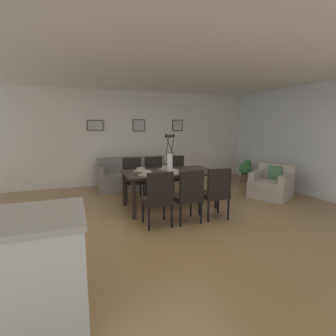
{
  "coord_description": "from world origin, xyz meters",
  "views": [
    {
      "loc": [
        -1.58,
        -3.95,
        1.62
      ],
      "look_at": [
        0.25,
        0.92,
        0.77
      ],
      "focal_mm": 27.24,
      "sensor_mm": 36.0,
      "label": 1
    }
  ],
  "objects_px": {
    "bowl_far_right": "(166,167)",
    "framed_picture_left": "(95,125)",
    "dining_chair_far_left": "(188,194)",
    "bowl_near_right": "(141,169)",
    "framed_picture_center": "(139,125)",
    "dining_chair_mid_right": "(177,173)",
    "dining_chair_far_right": "(155,175)",
    "bowl_near_left": "(147,173)",
    "bowl_far_left": "(174,171)",
    "sofa": "(134,177)",
    "framed_picture_right": "(177,125)",
    "dining_chair_near_left": "(158,196)",
    "potted_plant": "(245,169)",
    "dining_table": "(170,175)",
    "dining_chair_mid_left": "(216,191)",
    "armchair": "(272,185)",
    "centerpiece_vase": "(170,157)",
    "dining_chair_near_right": "(133,176)"
  },
  "relations": [
    {
      "from": "bowl_far_right",
      "to": "framed_picture_left",
      "type": "xyz_separation_m",
      "value": [
        -1.19,
        2.23,
        0.87
      ]
    },
    {
      "from": "dining_chair_far_left",
      "to": "bowl_far_right",
      "type": "distance_m",
      "value": 1.18
    },
    {
      "from": "bowl_near_right",
      "to": "framed_picture_center",
      "type": "relative_size",
      "value": 0.48
    },
    {
      "from": "dining_chair_mid_right",
      "to": "bowl_near_right",
      "type": "relative_size",
      "value": 5.41
    },
    {
      "from": "dining_chair_far_right",
      "to": "bowl_near_left",
      "type": "height_order",
      "value": "dining_chair_far_right"
    },
    {
      "from": "bowl_far_left",
      "to": "framed_picture_center",
      "type": "bearing_deg",
      "value": 90.0
    },
    {
      "from": "sofa",
      "to": "framed_picture_right",
      "type": "relative_size",
      "value": 5.54
    },
    {
      "from": "dining_chair_near_left",
      "to": "dining_chair_mid_right",
      "type": "bearing_deg",
      "value": 59.01
    },
    {
      "from": "dining_chair_far_right",
      "to": "bowl_near_right",
      "type": "distance_m",
      "value": 0.87
    },
    {
      "from": "dining_chair_far_left",
      "to": "bowl_near_left",
      "type": "height_order",
      "value": "dining_chair_far_left"
    },
    {
      "from": "framed_picture_left",
      "to": "bowl_far_right",
      "type": "bearing_deg",
      "value": -61.98
    },
    {
      "from": "potted_plant",
      "to": "dining_chair_far_left",
      "type": "bearing_deg",
      "value": -141.45
    },
    {
      "from": "dining_chair_near_left",
      "to": "bowl_far_right",
      "type": "relative_size",
      "value": 5.41
    },
    {
      "from": "dining_table",
      "to": "dining_chair_mid_left",
      "type": "bearing_deg",
      "value": -61.24
    },
    {
      "from": "bowl_far_right",
      "to": "framed_picture_right",
      "type": "bearing_deg",
      "value": 61.98
    },
    {
      "from": "armchair",
      "to": "bowl_far_left",
      "type": "bearing_deg",
      "value": -178.1
    },
    {
      "from": "dining_chair_mid_right",
      "to": "armchair",
      "type": "height_order",
      "value": "dining_chair_mid_right"
    },
    {
      "from": "centerpiece_vase",
      "to": "potted_plant",
      "type": "xyz_separation_m",
      "value": [
        2.94,
        1.43,
        -0.65
      ]
    },
    {
      "from": "dining_chair_far_left",
      "to": "framed_picture_right",
      "type": "relative_size",
      "value": 2.72
    },
    {
      "from": "dining_chair_mid_left",
      "to": "centerpiece_vase",
      "type": "relative_size",
      "value": 1.25
    },
    {
      "from": "dining_chair_far_right",
      "to": "bowl_near_left",
      "type": "distance_m",
      "value": 1.24
    },
    {
      "from": "dining_chair_far_right",
      "to": "potted_plant",
      "type": "bearing_deg",
      "value": 10.64
    },
    {
      "from": "bowl_near_right",
      "to": "bowl_far_right",
      "type": "xyz_separation_m",
      "value": [
        0.54,
        0.0,
        0.0
      ]
    },
    {
      "from": "dining_chair_near_right",
      "to": "dining_chair_mid_right",
      "type": "relative_size",
      "value": 1.0
    },
    {
      "from": "dining_table",
      "to": "framed_picture_center",
      "type": "distance_m",
      "value": 2.65
    },
    {
      "from": "dining_chair_near_left",
      "to": "bowl_near_right",
      "type": "height_order",
      "value": "dining_chair_near_left"
    },
    {
      "from": "bowl_near_left",
      "to": "dining_chair_mid_left",
      "type": "bearing_deg",
      "value": -33.9
    },
    {
      "from": "dining_chair_far_right",
      "to": "bowl_near_left",
      "type": "bearing_deg",
      "value": -114.99
    },
    {
      "from": "dining_chair_near_right",
      "to": "dining_chair_far_left",
      "type": "xyz_separation_m",
      "value": [
        0.53,
        -1.81,
        0.0
      ]
    },
    {
      "from": "dining_table",
      "to": "potted_plant",
      "type": "height_order",
      "value": "dining_table"
    },
    {
      "from": "dining_chair_near_left",
      "to": "centerpiece_vase",
      "type": "xyz_separation_m",
      "value": [
        0.55,
        0.91,
        0.51
      ]
    },
    {
      "from": "dining_table",
      "to": "potted_plant",
      "type": "bearing_deg",
      "value": 26.01
    },
    {
      "from": "potted_plant",
      "to": "dining_chair_mid_left",
      "type": "bearing_deg",
      "value": -135.85
    },
    {
      "from": "bowl_near_left",
      "to": "bowl_far_left",
      "type": "distance_m",
      "value": 0.54
    },
    {
      "from": "bowl_far_right",
      "to": "sofa",
      "type": "xyz_separation_m",
      "value": [
        -0.28,
        1.7,
        -0.5
      ]
    },
    {
      "from": "bowl_near_left",
      "to": "framed_picture_center",
      "type": "height_order",
      "value": "framed_picture_center"
    },
    {
      "from": "dining_chair_near_left",
      "to": "framed_picture_right",
      "type": "xyz_separation_m",
      "value": [
        1.74,
        3.37,
        1.14
      ]
    },
    {
      "from": "dining_chair_mid_left",
      "to": "bowl_far_left",
      "type": "relative_size",
      "value": 5.41
    },
    {
      "from": "bowl_far_right",
      "to": "potted_plant",
      "type": "distance_m",
      "value": 3.21
    },
    {
      "from": "bowl_far_left",
      "to": "armchair",
      "type": "distance_m",
      "value": 2.52
    },
    {
      "from": "armchair",
      "to": "framed_picture_center",
      "type": "relative_size",
      "value": 3.06
    },
    {
      "from": "framed_picture_left",
      "to": "potted_plant",
      "type": "height_order",
      "value": "framed_picture_left"
    },
    {
      "from": "dining_table",
      "to": "framed_picture_left",
      "type": "height_order",
      "value": "framed_picture_left"
    },
    {
      "from": "dining_chair_far_right",
      "to": "bowl_far_left",
      "type": "distance_m",
      "value": 1.13
    },
    {
      "from": "bowl_near_right",
      "to": "bowl_far_right",
      "type": "distance_m",
      "value": 0.54
    },
    {
      "from": "dining_chair_mid_left",
      "to": "framed_picture_right",
      "type": "relative_size",
      "value": 2.72
    },
    {
      "from": "dining_chair_mid_left",
      "to": "framed_picture_center",
      "type": "bearing_deg",
      "value": 98.54
    },
    {
      "from": "dining_chair_mid_left",
      "to": "armchair",
      "type": "xyz_separation_m",
      "value": [
        1.96,
        0.79,
        -0.23
      ]
    },
    {
      "from": "dining_table",
      "to": "dining_chair_far_right",
      "type": "height_order",
      "value": "dining_chair_far_right"
    },
    {
      "from": "bowl_far_right",
      "to": "armchair",
      "type": "xyz_separation_m",
      "value": [
        2.47,
        -0.36,
        -0.49
      ]
    }
  ]
}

